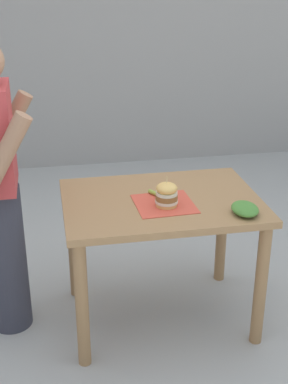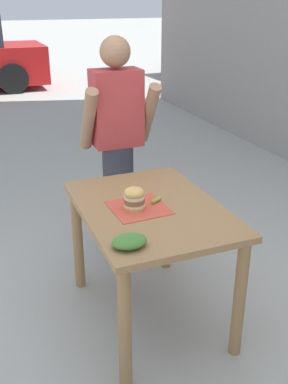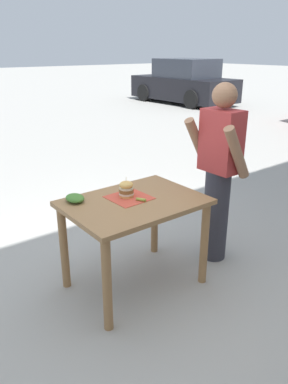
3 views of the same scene
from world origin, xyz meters
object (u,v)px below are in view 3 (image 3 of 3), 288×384
at_px(patio_table, 134,216).
at_px(pickle_spear, 141,200).
at_px(parked_car_near_curb, 184,83).
at_px(side_salad, 75,198).
at_px(diner_across_table, 219,172).
at_px(sandwich, 126,189).

distance_m(patio_table, pickle_spear, 0.16).
relative_size(pickle_spear, parked_car_near_curb, 0.02).
height_order(pickle_spear, side_salad, side_salad).
bearing_deg(side_salad, pickle_spear, 52.68).
relative_size(pickle_spear, diner_across_table, 0.05).
height_order(sandwich, pickle_spear, sandwich).
height_order(sandwich, parked_car_near_curb, parked_car_near_curb).
distance_m(sandwich, pickle_spear, 0.17).
distance_m(side_salad, diner_across_table, 1.34).
relative_size(sandwich, side_salad, 0.95).
xyz_separation_m(patio_table, parked_car_near_curb, (-8.33, 8.39, 0.06)).
bearing_deg(diner_across_table, patio_table, -96.30).
height_order(side_salad, parked_car_near_curb, parked_car_near_curb).
distance_m(sandwich, side_salad, 0.43).
height_order(patio_table, sandwich, sandwich).
distance_m(patio_table, sandwich, 0.23).
distance_m(side_salad, parked_car_near_curb, 11.92).
height_order(side_salad, diner_across_table, diner_across_table).
xyz_separation_m(side_salad, diner_across_table, (0.37, 1.29, 0.06)).
height_order(pickle_spear, diner_across_table, diner_across_table).
height_order(patio_table, side_salad, side_salad).
distance_m(sandwich, parked_car_near_curb, 11.75).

